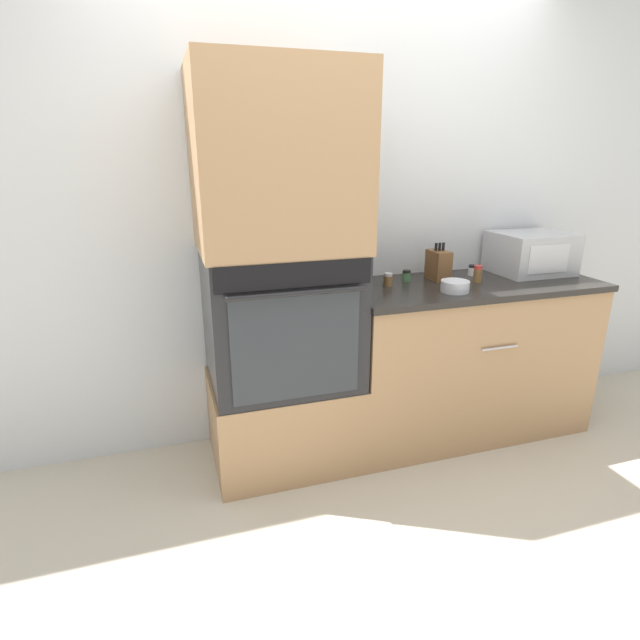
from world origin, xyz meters
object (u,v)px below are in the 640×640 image
Objects in this scene: microwave at (531,253)px; condiment_jar_mid at (473,270)px; bowl at (455,286)px; wall_oven at (281,318)px; condiment_jar_far at (406,276)px; condiment_jar_near at (478,274)px; knife_block at (438,265)px; condiment_jar_back at (388,280)px.

microwave is 7.20× the size of condiment_jar_mid.
wall_oven is at bearing 170.51° from bowl.
condiment_jar_far is (-0.14, 0.28, 0.00)m from bowl.
condiment_jar_near reaches higher than condiment_jar_far.
condiment_jar_back is (-0.34, -0.05, -0.05)m from knife_block.
wall_oven is at bearing -170.10° from condiment_jar_far.
condiment_jar_near is (0.23, 0.14, 0.02)m from bowl.
knife_block is 3.50× the size of condiment_jar_mid.
condiment_jar_far is (-0.45, -0.01, 0.00)m from condiment_jar_mid.
knife_block is at bearing -5.55° from condiment_jar_far.
condiment_jar_mid is at bearing 7.34° from knife_block.
condiment_jar_near reaches higher than condiment_jar_mid.
microwave is 6.10× the size of condiment_jar_back.
condiment_jar_near is at bearing -165.59° from microwave.
condiment_jar_near is 0.40m from condiment_jar_far.
bowl is at bearing -148.44° from condiment_jar_near.
knife_block is 0.22m from condiment_jar_near.
microwave reaches higher than bowl.
microwave is at bearing -1.96° from condiment_jar_far.
wall_oven is 11.67× the size of condiment_jar_far.
wall_oven is 1.59m from microwave.
bowl is at bearing -37.32° from condiment_jar_back.
wall_oven reaches higher than condiment_jar_near.
wall_oven reaches higher than condiment_jar_far.
condiment_jar_far is at bearing 24.53° from condiment_jar_back.
condiment_jar_far is at bearing 159.29° from condiment_jar_near.
condiment_jar_back is (-0.28, 0.22, 0.01)m from bowl.
bowl is at bearing -135.87° from condiment_jar_mid.
bowl is at bearing -64.07° from condiment_jar_far.
microwave is at bearing 20.86° from bowl.
condiment_jar_near is 1.49× the size of condiment_jar_far.
condiment_jar_mid is (1.21, 0.15, 0.13)m from wall_oven.
condiment_jar_far is at bearing -178.11° from condiment_jar_mid.
microwave is 4.61× the size of condiment_jar_near.
condiment_jar_back is at bearing -155.47° from condiment_jar_far.
condiment_jar_far is (0.76, 0.13, 0.13)m from wall_oven.
microwave is 0.72m from bowl.
condiment_jar_mid is (-0.36, 0.04, -0.09)m from microwave.
microwave is at bearing 2.35° from condiment_jar_back.
condiment_jar_back is at bearing 171.92° from condiment_jar_near.
condiment_jar_back is (0.62, 0.07, 0.14)m from wall_oven.
condiment_jar_near is 1.32× the size of condiment_jar_back.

